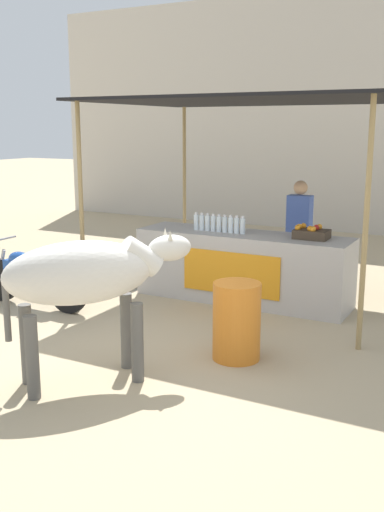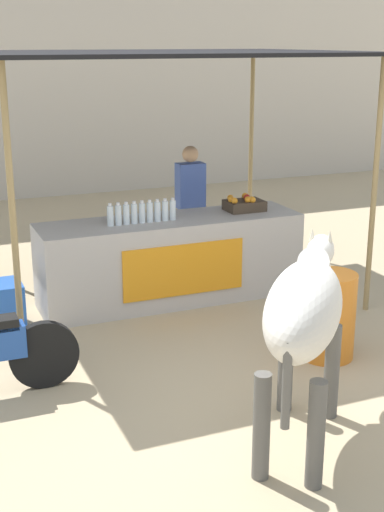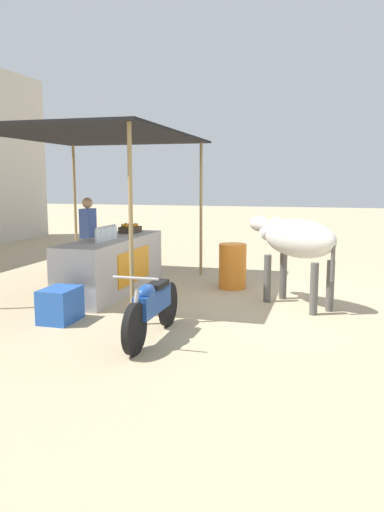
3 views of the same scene
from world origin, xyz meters
name	(u,v)px [view 1 (image 1 of 3)]	position (x,y,z in m)	size (l,w,h in m)	color
ground_plane	(162,350)	(0.00, 0.00, 0.00)	(60.00, 60.00, 0.00)	tan
building_wall_far	(359,113)	(0.00, 8.64, 2.70)	(16.00, 0.50, 5.39)	beige
stall_counter	(243,267)	(0.00, 2.20, 0.48)	(3.00, 0.82, 0.96)	#B2ADA8
stall_awning	(254,108)	(0.00, 2.50, 2.65)	(4.20, 3.20, 2.77)	black
water_bottle_row	(219,224)	(-0.35, 2.15, 1.07)	(0.79, 0.07, 0.25)	silver
fruit_crate	(311,233)	(0.95, 2.25, 1.03)	(0.44, 0.32, 0.18)	#3F3326
vendor_behind_counter	(299,236)	(0.55, 2.95, 0.85)	(0.34, 0.22, 1.65)	#383842
cooler_box	(120,269)	(-2.01, 2.10, 0.24)	(0.60, 0.44, 0.48)	blue
water_barrel	(237,321)	(0.81, 0.18, 0.41)	(0.50, 0.50, 0.82)	orange
cow	(86,277)	(-0.20, -1.01, 1.03)	(1.43, 1.64, 1.44)	silver
motorcycle_parked	(31,276)	(-2.40, 0.58, 0.43)	(1.80, 0.55, 0.90)	black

